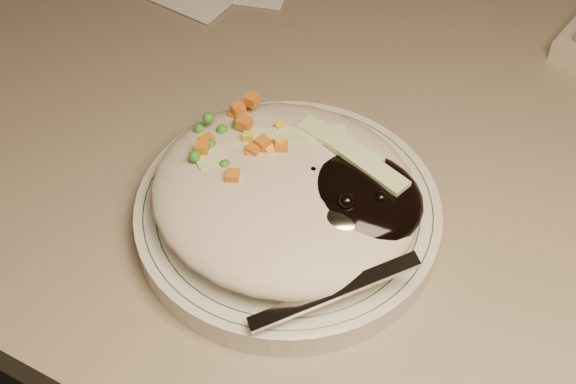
% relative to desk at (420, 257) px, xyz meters
% --- Properties ---
extents(desk, '(1.40, 0.70, 0.74)m').
position_rel_desk_xyz_m(desk, '(0.00, 0.00, 0.00)').
color(desk, gray).
rests_on(desk, ground).
extents(plate, '(0.22, 0.22, 0.02)m').
position_rel_desk_xyz_m(plate, '(-0.06, -0.17, 0.21)').
color(plate, silver).
rests_on(plate, desk).
extents(plate_rim, '(0.21, 0.21, 0.00)m').
position_rel_desk_xyz_m(plate_rim, '(-0.06, -0.17, 0.22)').
color(plate_rim, '#144723').
rests_on(plate_rim, plate).
extents(meal, '(0.21, 0.19, 0.05)m').
position_rel_desk_xyz_m(meal, '(-0.06, -0.17, 0.24)').
color(meal, '#B4A892').
rests_on(meal, plate).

